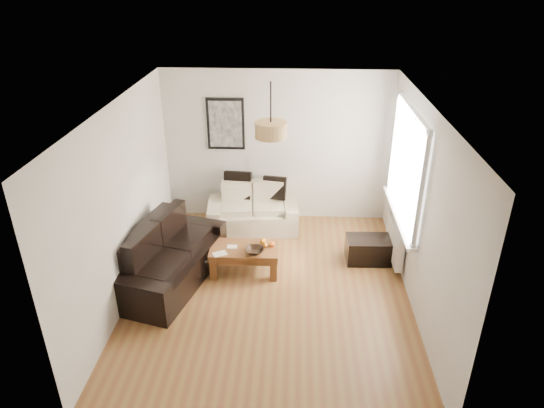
# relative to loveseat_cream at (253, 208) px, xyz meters

# --- Properties ---
(floor) EXTENTS (4.50, 4.50, 0.00)m
(floor) POSITION_rel_loveseat_cream_xyz_m (0.39, -1.78, -0.37)
(floor) COLOR brown
(floor) RESTS_ON ground
(ceiling) EXTENTS (3.80, 4.50, 0.00)m
(ceiling) POSITION_rel_loveseat_cream_xyz_m (0.39, -1.78, 2.23)
(ceiling) COLOR white
(ceiling) RESTS_ON floor
(wall_back) EXTENTS (3.80, 0.04, 2.60)m
(wall_back) POSITION_rel_loveseat_cream_xyz_m (0.39, 0.47, 0.93)
(wall_back) COLOR silver
(wall_back) RESTS_ON floor
(wall_front) EXTENTS (3.80, 0.04, 2.60)m
(wall_front) POSITION_rel_loveseat_cream_xyz_m (0.39, -4.03, 0.93)
(wall_front) COLOR silver
(wall_front) RESTS_ON floor
(wall_left) EXTENTS (0.04, 4.50, 2.60)m
(wall_left) POSITION_rel_loveseat_cream_xyz_m (-1.51, -1.78, 0.93)
(wall_left) COLOR silver
(wall_left) RESTS_ON floor
(wall_right) EXTENTS (0.04, 4.50, 2.60)m
(wall_right) POSITION_rel_loveseat_cream_xyz_m (2.29, -1.78, 0.93)
(wall_right) COLOR silver
(wall_right) RESTS_ON floor
(window_bay) EXTENTS (0.14, 1.90, 1.60)m
(window_bay) POSITION_rel_loveseat_cream_xyz_m (2.25, -0.98, 1.23)
(window_bay) COLOR white
(window_bay) RESTS_ON wall_right
(radiator) EXTENTS (0.10, 0.90, 0.52)m
(radiator) POSITION_rel_loveseat_cream_xyz_m (2.21, -0.98, 0.01)
(radiator) COLOR white
(radiator) RESTS_ON wall_right
(poster) EXTENTS (0.62, 0.04, 0.87)m
(poster) POSITION_rel_loveseat_cream_xyz_m (-0.46, 0.44, 1.33)
(poster) COLOR black
(poster) RESTS_ON wall_back
(pendant_shade) EXTENTS (0.40, 0.40, 0.20)m
(pendant_shade) POSITION_rel_loveseat_cream_xyz_m (0.39, -1.48, 1.86)
(pendant_shade) COLOR tan
(pendant_shade) RESTS_ON ceiling
(loveseat_cream) EXTENTS (1.57, 0.95, 0.74)m
(loveseat_cream) POSITION_rel_loveseat_cream_xyz_m (0.00, 0.00, 0.00)
(loveseat_cream) COLOR #B9B295
(loveseat_cream) RESTS_ON floor
(sofa_leather) EXTENTS (1.41, 2.10, 0.83)m
(sofa_leather) POSITION_rel_loveseat_cream_xyz_m (-1.04, -1.58, 0.04)
(sofa_leather) COLOR black
(sofa_leather) RESTS_ON floor
(coffee_table) EXTENTS (1.00, 0.55, 0.40)m
(coffee_table) POSITION_rel_loveseat_cream_xyz_m (-0.01, -1.32, -0.17)
(coffee_table) COLOR brown
(coffee_table) RESTS_ON floor
(ottoman) EXTENTS (0.68, 0.45, 0.38)m
(ottoman) POSITION_rel_loveseat_cream_xyz_m (1.84, -0.93, -0.18)
(ottoman) COLOR black
(ottoman) RESTS_ON floor
(cushion_left) EXTENTS (0.47, 0.18, 0.46)m
(cushion_left) POSITION_rel_loveseat_cream_xyz_m (-0.27, 0.18, 0.34)
(cushion_left) COLOR black
(cushion_left) RESTS_ON loveseat_cream
(cushion_right) EXTENTS (0.40, 0.19, 0.39)m
(cushion_right) POSITION_rel_loveseat_cream_xyz_m (0.36, 0.18, 0.31)
(cushion_right) COLOR black
(cushion_right) RESTS_ON loveseat_cream
(fruit_bowl) EXTENTS (0.27, 0.27, 0.06)m
(fruit_bowl) POSITION_rel_loveseat_cream_xyz_m (0.16, -1.44, 0.06)
(fruit_bowl) COLOR black
(fruit_bowl) RESTS_ON coffee_table
(orange_a) EXTENTS (0.07, 0.07, 0.06)m
(orange_a) POSITION_rel_loveseat_cream_xyz_m (0.30, -1.30, 0.07)
(orange_a) COLOR orange
(orange_a) RESTS_ON fruit_bowl
(orange_b) EXTENTS (0.09, 0.09, 0.08)m
(orange_b) POSITION_rel_loveseat_cream_xyz_m (0.39, -1.27, 0.07)
(orange_b) COLOR orange
(orange_b) RESTS_ON fruit_bowl
(orange_c) EXTENTS (0.09, 0.09, 0.09)m
(orange_c) POSITION_rel_loveseat_cream_xyz_m (0.26, -1.19, 0.07)
(orange_c) COLOR orange
(orange_c) RESTS_ON fruit_bowl
(papers) EXTENTS (0.23, 0.21, 0.01)m
(papers) POSITION_rel_loveseat_cream_xyz_m (-0.34, -1.50, 0.03)
(papers) COLOR silver
(papers) RESTS_ON coffee_table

